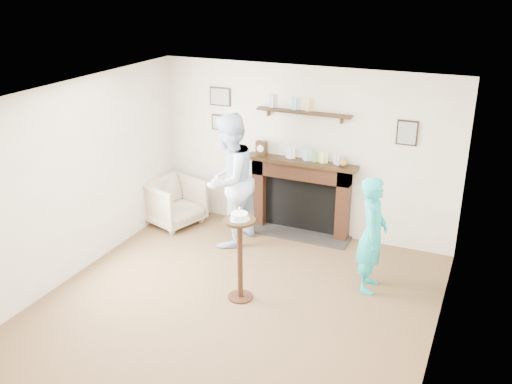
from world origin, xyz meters
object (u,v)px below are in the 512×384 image
Objects in this scene: armchair at (175,223)px; pedestal_table at (240,243)px; man at (230,242)px; woman at (368,288)px.

pedestal_table reaches higher than armchair.
pedestal_table is at bearing -111.52° from armchair.
man reaches higher than armchair.
man is at bearing -84.68° from armchair.
armchair is at bearing 140.36° from pedestal_table.
woman is at bearing 32.08° from pedestal_table.
pedestal_table reaches higher than man.
woman is (3.25, -0.70, 0.00)m from armchair.
man is 2.21m from woman.
man is (1.09, -0.25, 0.00)m from armchair.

